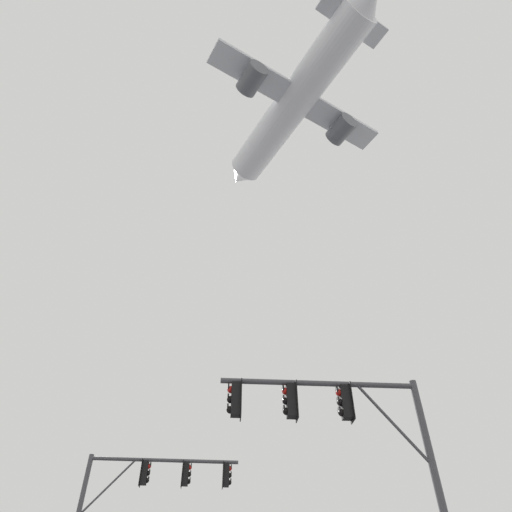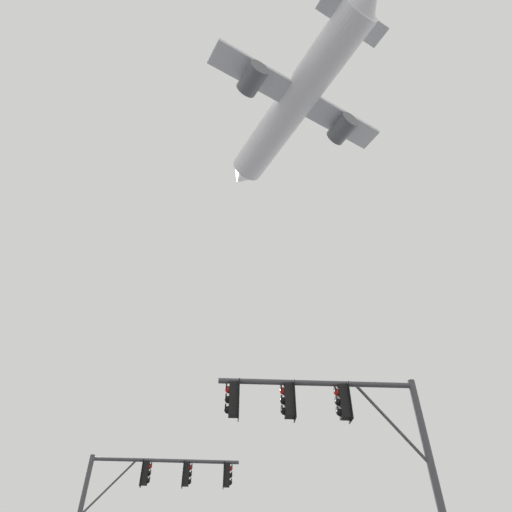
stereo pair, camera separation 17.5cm
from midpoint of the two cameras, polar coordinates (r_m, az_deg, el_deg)
The scene contains 3 objects.
signal_pole_near at distance 12.60m, azimuth 11.85°, elevation -21.64°, with size 5.62×0.46×6.46m.
signal_pole_far at distance 21.04m, azimuth -14.11°, elevation -28.07°, with size 6.42×0.57×6.61m.
airplane at distance 52.97m, azimuth 5.29°, elevation 19.53°, with size 20.48×26.52×7.65m.
Camera 2 is at (1.08, -3.95, 1.23)m, focal length 30.53 mm.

